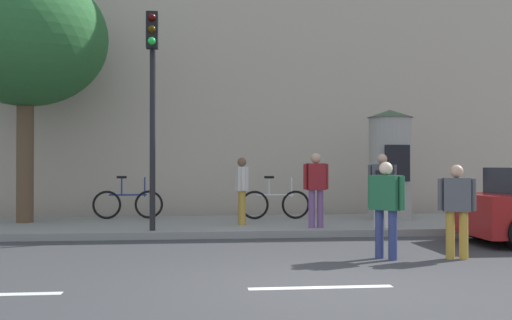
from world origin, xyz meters
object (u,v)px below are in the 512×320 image
object	(u,v)px
traffic_light	(152,85)
pedestrian_in_dark_shirt	(382,184)
street_tree	(26,38)
pedestrian_with_backpack	(242,186)
bicycle_leaning	(128,204)
pedestrian_in_light_jacket	(316,185)
pedestrian_tallest	(457,205)
bicycle_upright	(275,204)
poster_column	(390,164)
pedestrian_near_pole	(387,201)

from	to	relation	value
traffic_light	pedestrian_in_dark_shirt	distance (m)	5.36
street_tree	pedestrian_with_backpack	distance (m)	6.27
traffic_light	pedestrian_with_backpack	size ratio (longest dim) A/B	2.93
pedestrian_in_dark_shirt	bicycle_leaning	world-z (taller)	pedestrian_in_dark_shirt
street_tree	pedestrian_in_light_jacket	distance (m)	7.73
pedestrian_in_dark_shirt	traffic_light	bearing A→B (deg)	-178.31
pedestrian_tallest	pedestrian_in_dark_shirt	bearing A→B (deg)	92.13
pedestrian_in_dark_shirt	bicycle_upright	distance (m)	3.16
street_tree	bicycle_leaning	distance (m)	4.69
poster_column	bicycle_leaning	bearing A→B (deg)	173.27
poster_column	street_tree	world-z (taller)	street_tree
traffic_light	poster_column	bearing A→B (deg)	20.44
pedestrian_near_pole	pedestrian_tallest	bearing A→B (deg)	-6.27
bicycle_upright	pedestrian_tallest	bearing A→B (deg)	-69.46
pedestrian_in_dark_shirt	pedestrian_tallest	bearing A→B (deg)	-87.87
pedestrian_near_pole	bicycle_upright	bearing A→B (deg)	100.41
street_tree	pedestrian_in_dark_shirt	distance (m)	9.02
pedestrian_near_pole	poster_column	bearing A→B (deg)	70.70
traffic_light	pedestrian_near_pole	bearing A→B (deg)	-38.52
pedestrian_near_pole	pedestrian_in_light_jacket	distance (m)	3.48
pedestrian_tallest	pedestrian_with_backpack	xyz separation A→B (m)	(-3.11, 4.45, 0.17)
pedestrian_tallest	bicycle_upright	xyz separation A→B (m)	(-2.16, 5.76, -0.34)
pedestrian_near_pole	bicycle_leaning	size ratio (longest dim) A/B	0.88
pedestrian_in_dark_shirt	bicycle_upright	xyz separation A→B (m)	(-2.03, 2.35, -0.57)
traffic_light	pedestrian_tallest	bearing A→B (deg)	-32.78
bicycle_upright	bicycle_leaning	bearing A→B (deg)	173.09
pedestrian_in_light_jacket	pedestrian_in_dark_shirt	size ratio (longest dim) A/B	1.01
street_tree	bicycle_upright	distance (m)	7.26
pedestrian_with_backpack	bicycle_upright	bearing A→B (deg)	53.99
pedestrian_tallest	pedestrian_with_backpack	distance (m)	5.43
pedestrian_tallest	bicycle_upright	bearing A→B (deg)	110.54
pedestrian_near_pole	bicycle_leaning	bearing A→B (deg)	128.02
traffic_light	pedestrian_tallest	world-z (taller)	traffic_light
pedestrian_tallest	poster_column	bearing A→B (deg)	82.29
traffic_light	pedestrian_in_dark_shirt	size ratio (longest dim) A/B	2.81
pedestrian_near_pole	bicycle_upright	xyz separation A→B (m)	(-1.04, 5.64, -0.40)
bicycle_leaning	street_tree	bearing A→B (deg)	-162.21
traffic_light	poster_column	world-z (taller)	traffic_light
poster_column	pedestrian_with_backpack	bearing A→B (deg)	-165.64
poster_column	pedestrian_near_pole	world-z (taller)	poster_column
traffic_light	pedestrian_with_backpack	bearing A→B (deg)	31.04
bicycle_leaning	bicycle_upright	world-z (taller)	same
traffic_light	pedestrian_tallest	xyz separation A→B (m)	(5.07, -3.27, -2.30)
street_tree	traffic_light	bearing A→B (deg)	-34.97
pedestrian_with_backpack	poster_column	bearing A→B (deg)	14.36
pedestrian_tallest	pedestrian_in_dark_shirt	size ratio (longest dim) A/B	0.94
pedestrian_in_dark_shirt	bicycle_upright	bearing A→B (deg)	130.88
bicycle_upright	pedestrian_in_light_jacket	bearing A→B (deg)	-74.76
pedestrian_tallest	pedestrian_with_backpack	bearing A→B (deg)	125.01
street_tree	pedestrian_near_pole	world-z (taller)	street_tree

